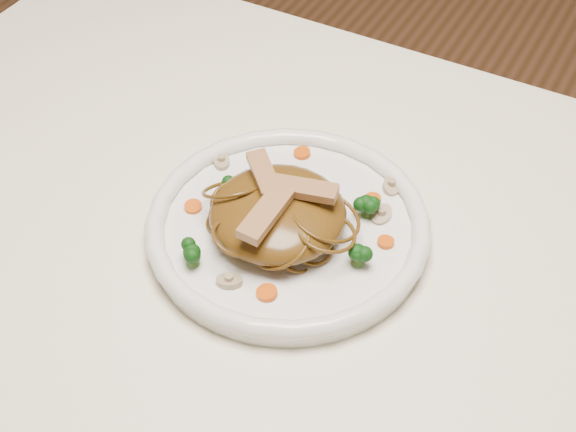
% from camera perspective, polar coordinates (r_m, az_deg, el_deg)
% --- Properties ---
extents(table, '(1.20, 0.80, 0.75)m').
position_cam_1_polar(table, '(0.91, 1.54, -7.58)').
color(table, white).
rests_on(table, ground).
extents(plate, '(0.34, 0.34, 0.02)m').
position_cam_1_polar(plate, '(0.85, -0.00, -1.04)').
color(plate, white).
rests_on(plate, table).
extents(noodle_mound, '(0.17, 0.17, 0.04)m').
position_cam_1_polar(noodle_mound, '(0.83, -0.71, 0.21)').
color(noodle_mound, brown).
rests_on(noodle_mound, plate).
extents(chicken_a, '(0.07, 0.04, 0.01)m').
position_cam_1_polar(chicken_a, '(0.81, 1.12, 1.87)').
color(chicken_a, tan).
rests_on(chicken_a, noodle_mound).
extents(chicken_b, '(0.06, 0.06, 0.01)m').
position_cam_1_polar(chicken_b, '(0.83, -1.68, 2.95)').
color(chicken_b, tan).
rests_on(chicken_b, noodle_mound).
extents(chicken_c, '(0.02, 0.07, 0.01)m').
position_cam_1_polar(chicken_c, '(0.79, -1.54, 0.17)').
color(chicken_c, tan).
rests_on(chicken_c, noodle_mound).
extents(broccoli_0, '(0.03, 0.03, 0.03)m').
position_cam_1_polar(broccoli_0, '(0.85, 5.57, 0.76)').
color(broccoli_0, '#0F430E').
rests_on(broccoli_0, plate).
extents(broccoli_1, '(0.03, 0.03, 0.03)m').
position_cam_1_polar(broccoli_1, '(0.87, -3.63, 2.42)').
color(broccoli_1, '#0F430E').
rests_on(broccoli_1, plate).
extents(broccoli_2, '(0.03, 0.03, 0.03)m').
position_cam_1_polar(broccoli_2, '(0.81, -6.64, -2.57)').
color(broccoli_2, '#0F430E').
rests_on(broccoli_2, plate).
extents(broccoli_3, '(0.03, 0.03, 0.03)m').
position_cam_1_polar(broccoli_3, '(0.81, 4.87, -2.61)').
color(broccoli_3, '#0F430E').
rests_on(broccoli_3, plate).
extents(carrot_0, '(0.02, 0.02, 0.00)m').
position_cam_1_polar(carrot_0, '(0.88, 5.84, 1.15)').
color(carrot_0, '#D64907').
rests_on(carrot_0, plate).
extents(carrot_1, '(0.02, 0.02, 0.00)m').
position_cam_1_polar(carrot_1, '(0.87, -6.55, 0.64)').
color(carrot_1, '#D64907').
rests_on(carrot_1, plate).
extents(carrot_2, '(0.02, 0.02, 0.00)m').
position_cam_1_polar(carrot_2, '(0.83, 6.73, -1.79)').
color(carrot_2, '#D64907').
rests_on(carrot_2, plate).
extents(carrot_3, '(0.02, 0.02, 0.00)m').
position_cam_1_polar(carrot_3, '(0.93, 0.97, 4.35)').
color(carrot_3, '#D64907').
rests_on(carrot_3, plate).
extents(carrot_4, '(0.03, 0.03, 0.00)m').
position_cam_1_polar(carrot_4, '(0.79, -1.47, -5.30)').
color(carrot_4, '#D64907').
rests_on(carrot_4, plate).
extents(mushroom_0, '(0.03, 0.03, 0.01)m').
position_cam_1_polar(mushroom_0, '(0.80, -4.06, -4.48)').
color(mushroom_0, '#C0B290').
rests_on(mushroom_0, plate).
extents(mushroom_1, '(0.03, 0.03, 0.01)m').
position_cam_1_polar(mushroom_1, '(0.86, 6.45, 0.08)').
color(mushroom_1, '#C0B290').
rests_on(mushroom_1, plate).
extents(mushroom_2, '(0.04, 0.04, 0.01)m').
position_cam_1_polar(mushroom_2, '(0.92, -4.59, 3.76)').
color(mushroom_2, '#C0B290').
rests_on(mushroom_2, plate).
extents(mushroom_3, '(0.03, 0.03, 0.01)m').
position_cam_1_polar(mushroom_3, '(0.89, 7.14, 2.06)').
color(mushroom_3, '#C0B290').
rests_on(mushroom_3, plate).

